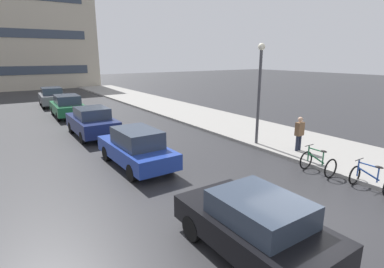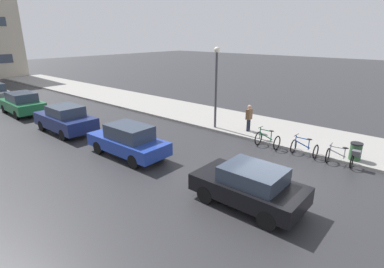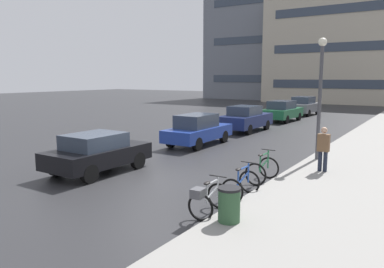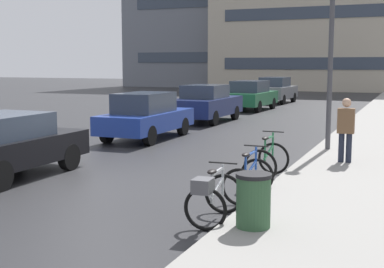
{
  "view_description": "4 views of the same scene",
  "coord_description": "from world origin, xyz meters",
  "px_view_note": "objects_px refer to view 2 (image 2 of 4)",
  "views": [
    {
      "loc": [
        -6.76,
        -4.35,
        4.4
      ],
      "look_at": [
        -0.43,
        5.06,
        1.43
      ],
      "focal_mm": 28.0,
      "sensor_mm": 36.0,
      "label": 1
    },
    {
      "loc": [
        -10.51,
        -4.63,
        5.69
      ],
      "look_at": [
        -0.78,
        3.65,
        1.39
      ],
      "focal_mm": 28.0,
      "sensor_mm": 36.0,
      "label": 2
    },
    {
      "loc": [
        7.93,
        -9.46,
        3.46
      ],
      "look_at": [
        -0.67,
        3.67,
        1.06
      ],
      "focal_mm": 35.0,
      "sensor_mm": 36.0,
      "label": 3
    },
    {
      "loc": [
        6.27,
        -9.56,
        2.56
      ],
      "look_at": [
        1.32,
        2.23,
        0.88
      ],
      "focal_mm": 50.0,
      "sensor_mm": 36.0,
      "label": 4
    }
  ],
  "objects_px": {
    "bicycle_third": "(267,140)",
    "car_black": "(249,185)",
    "streetlamp": "(216,80)",
    "bicycle_nearest": "(344,156)",
    "trash_bin": "(355,153)",
    "car_green": "(22,103)",
    "car_navy": "(66,119)",
    "car_blue": "(128,141)",
    "pedestrian": "(249,117)",
    "bicycle_second": "(304,148)"
  },
  "relations": [
    {
      "from": "bicycle_third",
      "to": "car_green",
      "type": "distance_m",
      "value": 17.86
    },
    {
      "from": "trash_bin",
      "to": "pedestrian",
      "type": "bearing_deg",
      "value": 84.3
    },
    {
      "from": "car_black",
      "to": "car_navy",
      "type": "distance_m",
      "value": 12.57
    },
    {
      "from": "bicycle_third",
      "to": "bicycle_second",
      "type": "bearing_deg",
      "value": -85.77
    },
    {
      "from": "bicycle_third",
      "to": "car_navy",
      "type": "relative_size",
      "value": 0.26
    },
    {
      "from": "car_black",
      "to": "car_green",
      "type": "distance_m",
      "value": 19.11
    },
    {
      "from": "bicycle_second",
      "to": "car_green",
      "type": "bearing_deg",
      "value": 106.53
    },
    {
      "from": "car_black",
      "to": "car_green",
      "type": "xyz_separation_m",
      "value": [
        0.07,
        19.11,
        0.07
      ]
    },
    {
      "from": "bicycle_nearest",
      "to": "car_blue",
      "type": "xyz_separation_m",
      "value": [
        -5.53,
        8.28,
        0.32
      ]
    },
    {
      "from": "car_black",
      "to": "pedestrian",
      "type": "xyz_separation_m",
      "value": [
        6.98,
        4.1,
        0.22
      ]
    },
    {
      "from": "bicycle_third",
      "to": "car_blue",
      "type": "xyz_separation_m",
      "value": [
        -5.45,
        4.59,
        0.38
      ]
    },
    {
      "from": "car_green",
      "to": "trash_bin",
      "type": "relative_size",
      "value": 4.48
    },
    {
      "from": "car_navy",
      "to": "trash_bin",
      "type": "xyz_separation_m",
      "value": [
        6.39,
        -14.45,
        -0.34
      ]
    },
    {
      "from": "trash_bin",
      "to": "car_black",
      "type": "bearing_deg",
      "value": 163.61
    },
    {
      "from": "streetlamp",
      "to": "trash_bin",
      "type": "bearing_deg",
      "value": -89.18
    },
    {
      "from": "bicycle_nearest",
      "to": "car_black",
      "type": "bearing_deg",
      "value": 164.36
    },
    {
      "from": "trash_bin",
      "to": "bicycle_third",
      "type": "bearing_deg",
      "value": 101.94
    },
    {
      "from": "bicycle_nearest",
      "to": "bicycle_second",
      "type": "relative_size",
      "value": 1.16
    },
    {
      "from": "bicycle_third",
      "to": "bicycle_nearest",
      "type": "bearing_deg",
      "value": -88.79
    },
    {
      "from": "pedestrian",
      "to": "streetlamp",
      "type": "height_order",
      "value": "streetlamp"
    },
    {
      "from": "streetlamp",
      "to": "bicycle_nearest",
      "type": "bearing_deg",
      "value": -94.9
    },
    {
      "from": "bicycle_nearest",
      "to": "pedestrian",
      "type": "bearing_deg",
      "value": 76.49
    },
    {
      "from": "bicycle_nearest",
      "to": "pedestrian",
      "type": "height_order",
      "value": "pedestrian"
    },
    {
      "from": "pedestrian",
      "to": "streetlamp",
      "type": "bearing_deg",
      "value": 109.98
    },
    {
      "from": "car_green",
      "to": "pedestrian",
      "type": "distance_m",
      "value": 16.53
    },
    {
      "from": "bicycle_nearest",
      "to": "car_navy",
      "type": "xyz_separation_m",
      "value": [
        -5.62,
        14.15,
        0.34
      ]
    },
    {
      "from": "pedestrian",
      "to": "car_navy",
      "type": "bearing_deg",
      "value": 129.48
    },
    {
      "from": "car_navy",
      "to": "pedestrian",
      "type": "height_order",
      "value": "pedestrian"
    },
    {
      "from": "car_green",
      "to": "streetlamp",
      "type": "bearing_deg",
      "value": -64.61
    },
    {
      "from": "car_black",
      "to": "car_blue",
      "type": "xyz_separation_m",
      "value": [
        0.08,
        6.7,
        0.05
      ]
    },
    {
      "from": "bicycle_nearest",
      "to": "car_blue",
      "type": "bearing_deg",
      "value": 123.75
    },
    {
      "from": "car_blue",
      "to": "trash_bin",
      "type": "bearing_deg",
      "value": -53.73
    },
    {
      "from": "car_blue",
      "to": "bicycle_third",
      "type": "bearing_deg",
      "value": -40.1
    },
    {
      "from": "bicycle_third",
      "to": "car_green",
      "type": "relative_size",
      "value": 0.27
    },
    {
      "from": "trash_bin",
      "to": "car_navy",
      "type": "bearing_deg",
      "value": 113.85
    },
    {
      "from": "bicycle_third",
      "to": "streetlamp",
      "type": "height_order",
      "value": "streetlamp"
    },
    {
      "from": "bicycle_nearest",
      "to": "car_navy",
      "type": "relative_size",
      "value": 0.31
    },
    {
      "from": "car_blue",
      "to": "car_navy",
      "type": "height_order",
      "value": "car_navy"
    },
    {
      "from": "streetlamp",
      "to": "trash_bin",
      "type": "height_order",
      "value": "streetlamp"
    },
    {
      "from": "bicycle_second",
      "to": "car_navy",
      "type": "relative_size",
      "value": 0.27
    },
    {
      "from": "bicycle_nearest",
      "to": "streetlamp",
      "type": "relative_size",
      "value": 0.27
    },
    {
      "from": "bicycle_nearest",
      "to": "bicycle_third",
      "type": "xyz_separation_m",
      "value": [
        -0.08,
        3.69,
        -0.06
      ]
    },
    {
      "from": "bicycle_third",
      "to": "streetlamp",
      "type": "relative_size",
      "value": 0.23
    },
    {
      "from": "car_green",
      "to": "bicycle_third",
      "type": "bearing_deg",
      "value": -72.17
    },
    {
      "from": "bicycle_third",
      "to": "car_black",
      "type": "bearing_deg",
      "value": -159.1
    },
    {
      "from": "bicycle_nearest",
      "to": "trash_bin",
      "type": "height_order",
      "value": "trash_bin"
    },
    {
      "from": "car_blue",
      "to": "car_green",
      "type": "relative_size",
      "value": 1.02
    },
    {
      "from": "bicycle_third",
      "to": "car_black",
      "type": "relative_size",
      "value": 0.3
    },
    {
      "from": "bicycle_nearest",
      "to": "car_black",
      "type": "distance_m",
      "value": 5.84
    },
    {
      "from": "bicycle_third",
      "to": "trash_bin",
      "type": "height_order",
      "value": "bicycle_third"
    }
  ]
}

